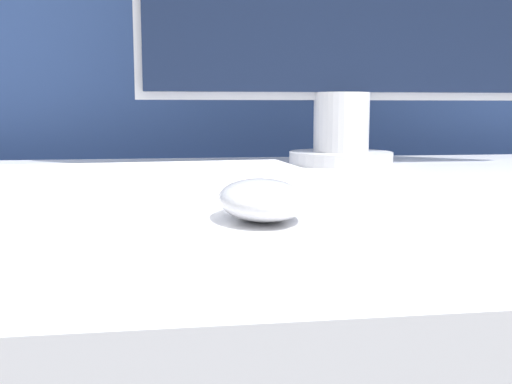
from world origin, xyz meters
TOP-DOWN VIEW (x-y plane):
  - partition_panel at (0.00, 0.56)m, footprint 5.00×0.03m
  - computer_mouse_near at (-0.04, -0.19)m, footprint 0.07×0.11m
  - keyboard at (-0.15, 0.01)m, footprint 0.38×0.18m

SIDE VIEW (x-z plane):
  - partition_panel at x=0.00m, z-range 0.00..1.41m
  - keyboard at x=-0.15m, z-range 0.76..0.79m
  - computer_mouse_near at x=-0.04m, z-range 0.76..0.79m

